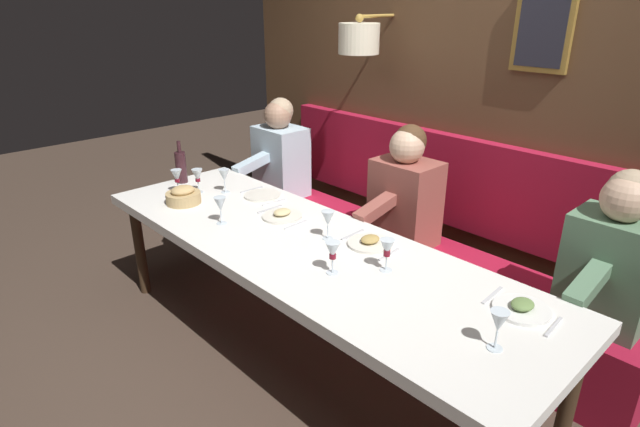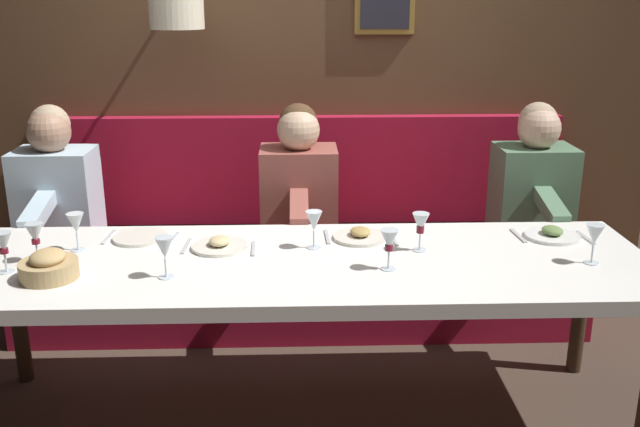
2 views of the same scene
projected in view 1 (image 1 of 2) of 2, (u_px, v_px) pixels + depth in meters
ground_plane at (306, 356)px, 3.04m from camera, size 12.00×12.00×0.00m
dining_table at (304, 253)px, 2.78m from camera, size 0.90×2.87×0.74m
banquette_bench at (402, 272)px, 3.52m from camera, size 0.52×3.07×0.45m
back_wall_panel at (465, 94)px, 3.45m from camera, size 0.59×4.27×2.90m
diner_nearest at (613, 256)px, 2.46m from camera, size 0.60×0.40×0.79m
diner_near at (405, 190)px, 3.30m from camera, size 0.60×0.40×0.79m
diner_middle at (280, 151)px, 4.14m from camera, size 0.60×0.40×0.79m
place_setting_0 at (282, 215)px, 3.08m from camera, size 0.24×0.31×0.05m
place_setting_1 at (370, 242)px, 2.73m from camera, size 0.24×0.32×0.05m
place_setting_2 at (522, 308)px, 2.15m from camera, size 0.24×0.32×0.05m
place_setting_3 at (262, 195)px, 3.41m from camera, size 0.24×0.32×0.01m
wine_glass_0 at (220, 205)px, 2.95m from camera, size 0.07×0.07×0.16m
wine_glass_1 at (387, 249)px, 2.44m from camera, size 0.07×0.07×0.16m
wine_glass_2 at (224, 176)px, 3.43m from camera, size 0.07×0.07×0.16m
wine_glass_3 at (499, 322)px, 1.88m from camera, size 0.07×0.07×0.16m
wine_glass_4 at (197, 176)px, 3.44m from camera, size 0.07×0.07×0.16m
wine_glass_5 at (333, 251)px, 2.41m from camera, size 0.07×0.07×0.16m
wine_glass_6 at (328, 219)px, 2.76m from camera, size 0.07×0.07×0.16m
wine_glass_7 at (177, 177)px, 3.42m from camera, size 0.07×0.07×0.16m
wine_bottle at (181, 167)px, 3.63m from camera, size 0.08×0.08×0.30m
bread_bowl at (183, 196)px, 3.28m from camera, size 0.22×0.22×0.12m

